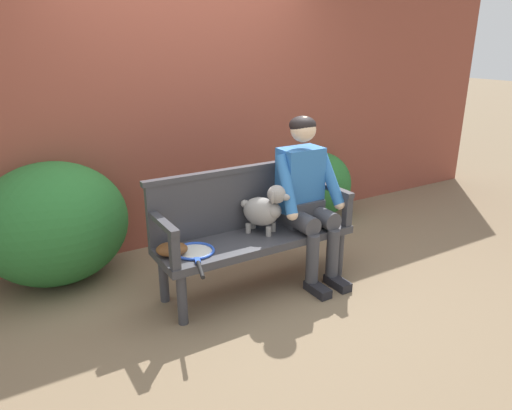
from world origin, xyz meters
name	(u,v)px	position (x,y,z in m)	size (l,w,h in m)	color
ground_plane	(256,287)	(0.00, 0.00, 0.00)	(40.00, 40.00, 0.00)	#7A664C
brick_garden_fence	(183,115)	(0.00, 1.34, 1.18)	(8.00, 0.30, 2.37)	brown
hedge_bush_mid_left	(54,224)	(-1.30, 0.93, 0.49)	(1.15, 0.98, 0.98)	#286B2D
hedge_bush_far_left	(320,185)	(1.43, 1.02, 0.36)	(0.70, 0.64, 0.71)	#286B2D
garden_bench	(256,243)	(0.00, 0.00, 0.38)	(1.55, 0.47, 0.44)	#38383D
bench_backrest	(242,197)	(0.00, 0.21, 0.70)	(1.59, 0.06, 0.50)	#38383D
bench_armrest_left_end	(168,235)	(-0.74, -0.08, 0.64)	(0.06, 0.47, 0.28)	#38383D
bench_armrest_right_end	(339,198)	(0.74, -0.08, 0.64)	(0.06, 0.47, 0.28)	#38383D
person_seated	(306,192)	(0.45, -0.01, 0.72)	(0.56, 0.64, 1.31)	black
dog_on_bench	(265,209)	(0.09, 0.02, 0.64)	(0.32, 0.37, 0.40)	gray
tennis_racket	(195,253)	(-0.53, -0.05, 0.45)	(0.36, 0.58, 0.03)	blue
baseball_glove	(172,249)	(-0.68, 0.01, 0.49)	(0.22, 0.17, 0.09)	brown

